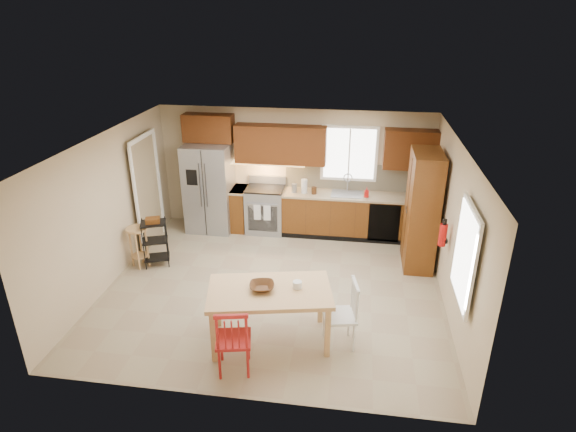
{
  "coord_description": "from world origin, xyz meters",
  "views": [
    {
      "loc": [
        1.24,
        -6.78,
        4.35
      ],
      "look_at": [
        0.18,
        0.4,
        1.15
      ],
      "focal_mm": 30.0,
      "sensor_mm": 36.0,
      "label": 1
    }
  ],
  "objects_px": {
    "table_bowl": "(262,290)",
    "table_jar": "(297,286)",
    "chair_white": "(339,314)",
    "dining_table": "(270,316)",
    "fire_extinguisher": "(443,235)",
    "soap_bottle": "(367,192)",
    "bar_stool": "(139,247)",
    "utility_cart": "(155,243)",
    "range_stove": "(266,210)",
    "refrigerator": "(209,188)",
    "chair_red": "(233,338)",
    "pantry": "(422,211)"
  },
  "relations": [
    {
      "from": "chair_white",
      "to": "table_bowl",
      "type": "xyz_separation_m",
      "value": [
        -1.05,
        -0.05,
        0.33
      ]
    },
    {
      "from": "table_bowl",
      "to": "table_jar",
      "type": "height_order",
      "value": "table_jar"
    },
    {
      "from": "refrigerator",
      "to": "table_jar",
      "type": "relative_size",
      "value": 12.08
    },
    {
      "from": "table_bowl",
      "to": "table_jar",
      "type": "distance_m",
      "value": 0.48
    },
    {
      "from": "refrigerator",
      "to": "pantry",
      "type": "relative_size",
      "value": 0.87
    },
    {
      "from": "table_jar",
      "to": "chair_white",
      "type": "bearing_deg",
      "value": -5.23
    },
    {
      "from": "chair_white",
      "to": "dining_table",
      "type": "bearing_deg",
      "value": 81.23
    },
    {
      "from": "dining_table",
      "to": "chair_white",
      "type": "height_order",
      "value": "chair_white"
    },
    {
      "from": "refrigerator",
      "to": "chair_red",
      "type": "distance_m",
      "value": 4.42
    },
    {
      "from": "range_stove",
      "to": "fire_extinguisher",
      "type": "height_order",
      "value": "fire_extinguisher"
    },
    {
      "from": "refrigerator",
      "to": "table_bowl",
      "type": "distance_m",
      "value": 3.91
    },
    {
      "from": "range_stove",
      "to": "pantry",
      "type": "height_order",
      "value": "pantry"
    },
    {
      "from": "dining_table",
      "to": "fire_extinguisher",
      "type": "bearing_deg",
      "value": 19.74
    },
    {
      "from": "refrigerator",
      "to": "pantry",
      "type": "bearing_deg",
      "value": -12.62
    },
    {
      "from": "table_bowl",
      "to": "utility_cart",
      "type": "height_order",
      "value": "utility_cart"
    },
    {
      "from": "pantry",
      "to": "table_jar",
      "type": "height_order",
      "value": "pantry"
    },
    {
      "from": "chair_red",
      "to": "chair_white",
      "type": "xyz_separation_m",
      "value": [
        1.3,
        0.7,
        0.0
      ]
    },
    {
      "from": "chair_white",
      "to": "table_jar",
      "type": "bearing_deg",
      "value": 72.98
    },
    {
      "from": "dining_table",
      "to": "utility_cart",
      "type": "xyz_separation_m",
      "value": [
        -2.42,
        1.82,
        0.03
      ]
    },
    {
      "from": "range_stove",
      "to": "dining_table",
      "type": "bearing_deg",
      "value": -78.18
    },
    {
      "from": "bar_stool",
      "to": "table_jar",
      "type": "bearing_deg",
      "value": -4.54
    },
    {
      "from": "table_bowl",
      "to": "bar_stool",
      "type": "relative_size",
      "value": 0.44
    },
    {
      "from": "range_stove",
      "to": "fire_extinguisher",
      "type": "xyz_separation_m",
      "value": [
        3.18,
        -2.04,
        0.64
      ]
    },
    {
      "from": "refrigerator",
      "to": "chair_red",
      "type": "height_order",
      "value": "refrigerator"
    },
    {
      "from": "bar_stool",
      "to": "utility_cart",
      "type": "relative_size",
      "value": 0.87
    },
    {
      "from": "utility_cart",
      "to": "range_stove",
      "type": "bearing_deg",
      "value": 24.92
    },
    {
      "from": "dining_table",
      "to": "utility_cart",
      "type": "height_order",
      "value": "utility_cart"
    },
    {
      "from": "soap_bottle",
      "to": "chair_white",
      "type": "bearing_deg",
      "value": -95.73
    },
    {
      "from": "table_jar",
      "to": "utility_cart",
      "type": "xyz_separation_m",
      "value": [
        -2.78,
        1.72,
        -0.41
      ]
    },
    {
      "from": "soap_bottle",
      "to": "utility_cart",
      "type": "bearing_deg",
      "value": -156.3
    },
    {
      "from": "fire_extinguisher",
      "to": "table_jar",
      "type": "height_order",
      "value": "fire_extinguisher"
    },
    {
      "from": "pantry",
      "to": "table_bowl",
      "type": "bearing_deg",
      "value": -132.63
    },
    {
      "from": "table_bowl",
      "to": "fire_extinguisher",
      "type": "bearing_deg",
      "value": 30.47
    },
    {
      "from": "pantry",
      "to": "dining_table",
      "type": "distance_m",
      "value": 3.45
    },
    {
      "from": "table_bowl",
      "to": "table_jar",
      "type": "relative_size",
      "value": 2.23
    },
    {
      "from": "dining_table",
      "to": "refrigerator",
      "type": "bearing_deg",
      "value": 106.77
    },
    {
      "from": "fire_extinguisher",
      "to": "dining_table",
      "type": "xyz_separation_m",
      "value": [
        -2.44,
        -1.5,
        -0.7
      ]
    },
    {
      "from": "dining_table",
      "to": "table_jar",
      "type": "distance_m",
      "value": 0.58
    },
    {
      "from": "refrigerator",
      "to": "soap_bottle",
      "type": "relative_size",
      "value": 9.53
    },
    {
      "from": "soap_bottle",
      "to": "table_bowl",
      "type": "relative_size",
      "value": 0.57
    },
    {
      "from": "fire_extinguisher",
      "to": "soap_bottle",
      "type": "bearing_deg",
      "value": 120.53
    },
    {
      "from": "range_stove",
      "to": "bar_stool",
      "type": "height_order",
      "value": "range_stove"
    },
    {
      "from": "refrigerator",
      "to": "fire_extinguisher",
      "type": "xyz_separation_m",
      "value": [
        4.33,
        -1.98,
        0.19
      ]
    },
    {
      "from": "soap_bottle",
      "to": "chair_red",
      "type": "distance_m",
      "value": 4.44
    },
    {
      "from": "utility_cart",
      "to": "fire_extinguisher",
      "type": "bearing_deg",
      "value": -24.47
    },
    {
      "from": "refrigerator",
      "to": "utility_cart",
      "type": "height_order",
      "value": "refrigerator"
    },
    {
      "from": "table_bowl",
      "to": "bar_stool",
      "type": "height_order",
      "value": "table_bowl"
    },
    {
      "from": "pantry",
      "to": "fire_extinguisher",
      "type": "xyz_separation_m",
      "value": [
        0.2,
        -1.05,
        0.05
      ]
    },
    {
      "from": "pantry",
      "to": "soap_bottle",
      "type": "bearing_deg",
      "value": 136.55
    },
    {
      "from": "range_stove",
      "to": "utility_cart",
      "type": "height_order",
      "value": "range_stove"
    }
  ]
}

